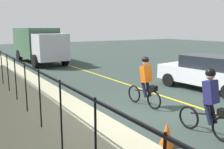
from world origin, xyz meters
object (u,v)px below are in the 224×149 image
patrol_sedan (208,72)px  box_truck_background (39,44)px  cyclist_lead (146,82)px  traffic_cone_near (167,134)px  cyclist_follow (209,103)px

patrol_sedan → box_truck_background: box_truck_background is taller
cyclist_lead → traffic_cone_near: bearing=145.8°
patrol_sedan → traffic_cone_near: 6.42m
box_truck_background → cyclist_lead: bearing=-2.3°
cyclist_lead → traffic_cone_near: 3.22m
box_truck_background → traffic_cone_near: size_ratio=11.12×
cyclist_lead → cyclist_follow: 2.88m
box_truck_background → cyclist_follow: bearing=-3.1°
patrol_sedan → traffic_cone_near: (-3.12, 5.59, -0.52)m
cyclist_lead → patrol_sedan: bearing=-88.7°
cyclist_lead → box_truck_background: 13.40m
traffic_cone_near → patrol_sedan: bearing=-60.8°
patrol_sedan → traffic_cone_near: size_ratio=7.49×
patrol_sedan → traffic_cone_near: patrol_sedan is taller
cyclist_follow → box_truck_background: size_ratio=0.27×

